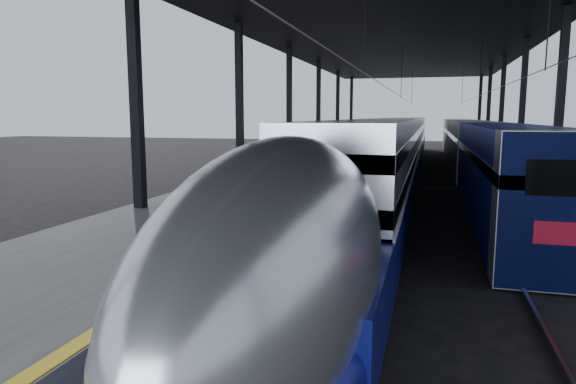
% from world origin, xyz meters
% --- Properties ---
extents(ground, '(160.00, 160.00, 0.00)m').
position_xyz_m(ground, '(0.00, 0.00, 0.00)').
color(ground, black).
rests_on(ground, ground).
extents(platform, '(6.00, 80.00, 1.00)m').
position_xyz_m(platform, '(-3.50, 20.00, 0.50)').
color(platform, '#4C4C4F').
rests_on(platform, ground).
extents(yellow_strip, '(0.30, 80.00, 0.01)m').
position_xyz_m(yellow_strip, '(-0.70, 20.00, 1.00)').
color(yellow_strip, yellow).
rests_on(yellow_strip, platform).
extents(rails, '(6.52, 80.00, 0.16)m').
position_xyz_m(rails, '(4.50, 20.00, 0.08)').
color(rails, slate).
rests_on(rails, ground).
extents(canopy, '(18.00, 75.00, 9.47)m').
position_xyz_m(canopy, '(1.90, 20.00, 9.12)').
color(canopy, black).
rests_on(canopy, ground).
extents(tgv_train, '(2.84, 65.20, 4.07)m').
position_xyz_m(tgv_train, '(2.00, 23.64, 1.90)').
color(tgv_train, silver).
rests_on(tgv_train, ground).
extents(second_train, '(2.81, 56.05, 3.87)m').
position_xyz_m(second_train, '(7.00, 29.22, 1.96)').
color(second_train, navy).
rests_on(second_train, ground).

